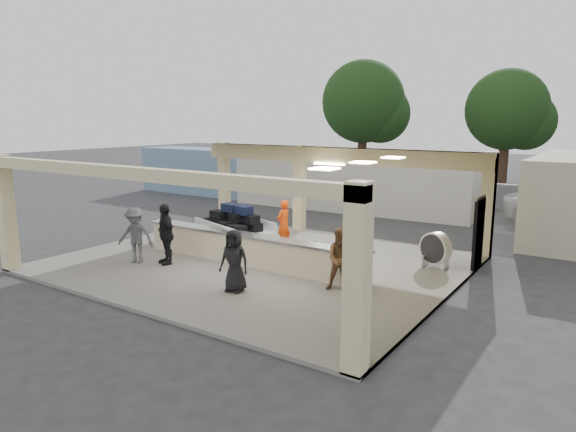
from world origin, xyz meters
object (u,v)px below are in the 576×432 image
Objects in this scene: baggage_handler at (284,224)px; car_dark at (516,199)px; baggage_counter at (249,250)px; drum_fan at (436,249)px; passenger_d at (234,261)px; passenger_b at (166,234)px; passenger_c at (135,235)px; container_white at (350,184)px; luggage_cart at (234,225)px; passenger_a at (341,259)px; car_white_a at (570,206)px; container_blue at (217,172)px.

baggage_handler is 13.77m from car_dark.
baggage_counter is 5.73m from drum_fan.
baggage_counter is 4.93× the size of passenger_d.
passenger_b is 1.07× the size of passenger_c.
car_dark is 0.32× the size of container_white.
container_white is at bearing 62.32° from passenger_c.
passenger_a reaches higher than luggage_cart.
passenger_c is 4.34m from passenger_d.
passenger_c is 18.59m from car_white_a.
baggage_counter is 4.31× the size of passenger_b.
car_white_a is at bearing 6.82° from container_blue.
passenger_a is 0.14× the size of container_white.
passenger_b is 0.36× the size of car_white_a.
baggage_handler is at bearing 98.55° from baggage_counter.
drum_fan is 9.32m from passenger_c.
passenger_a is 0.43× the size of car_dark.
car_white_a is (7.50, 13.49, 0.18)m from baggage_counter.
passenger_d is 18.51m from container_blue.
passenger_b is at bearing 157.97° from passenger_a.
luggage_cart is 14.00m from container_blue.
car_dark is at bearing 82.19° from luggage_cart.
car_dark is 8.26m from container_white.
passenger_d is (3.45, -0.83, -0.12)m from passenger_b.
baggage_handler is (1.31, 1.11, 0.00)m from luggage_cart.
passenger_a reaches higher than passenger_d.
baggage_handler is (-5.25, -0.54, 0.26)m from drum_fan.
luggage_cart is 5.49m from passenger_a.
container_white is (-7.06, 8.09, 0.66)m from drum_fan.
passenger_c is at bearing 163.62° from passenger_d.
luggage_cart is at bearing -145.27° from drum_fan.
car_white_a is 0.43× the size of container_white.
passenger_c reaches higher than drum_fan.
container_white is at bearing 110.91° from luggage_cart.
baggage_counter is at bearing 141.75° from passenger_a.
car_white_a reaches higher than baggage_counter.
drum_fan is at bearing -51.43° from container_white.
drum_fan is at bearing 38.18° from passenger_a.
container_white reaches higher than passenger_b.
container_white is (-0.50, 9.74, 0.40)m from luggage_cart.
car_dark reaches higher than baggage_counter.
passenger_d is at bearing -78.19° from container_white.
container_blue is (-14.89, 11.91, 0.43)m from passenger_a.
passenger_b reaches higher than baggage_handler.
baggage_counter is at bearing 53.11° from passenger_b.
luggage_cart is 2.71m from passenger_b.
baggage_handler is 8.83m from container_white.
drum_fan is 0.65× the size of baggage_handler.
drum_fan is 6.32m from passenger_d.
luggage_cart is 15.32m from car_dark.
car_dark is at bearing 26.92° from container_white.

